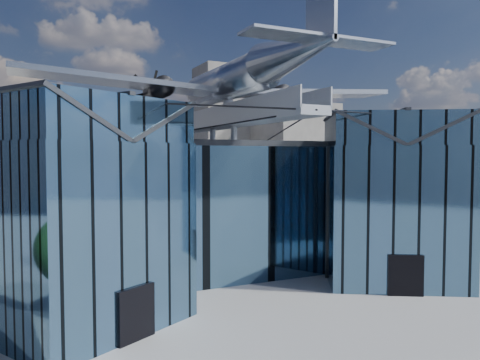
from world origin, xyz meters
name	(u,v)px	position (x,y,z in m)	size (l,w,h in m)	color
ground_plane	(253,293)	(0.00, 0.00, 0.00)	(120.00, 120.00, 0.00)	gray
museum	(219,200)	(0.00, 5.82, 5.54)	(32.88, 24.50, 17.60)	#456A8D
bg_towers	(123,148)	(1.45, 50.49, 10.01)	(77.00, 24.50, 26.00)	gray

